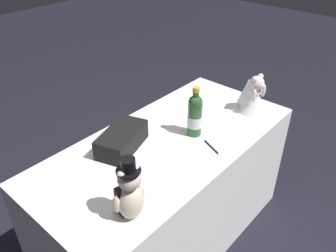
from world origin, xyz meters
name	(u,v)px	position (x,y,z in m)	size (l,w,h in m)	color
ground_plane	(168,235)	(0.00, 0.00, 0.00)	(12.00, 12.00, 0.00)	black
reception_table	(168,193)	(0.00, 0.00, 0.38)	(1.54, 0.72, 0.76)	white
teddy_bear_groom	(129,194)	(0.49, 0.23, 0.88)	(0.14, 0.13, 0.30)	beige
teddy_bear_bride	(253,95)	(-0.60, 0.16, 0.86)	(0.18, 0.22, 0.24)	white
champagne_bottle	(195,115)	(-0.15, 0.06, 0.88)	(0.08, 0.08, 0.29)	#28562A
signing_pen	(212,147)	(-0.11, 0.21, 0.76)	(0.06, 0.13, 0.01)	black
gift_case_black	(122,140)	(0.20, -0.14, 0.81)	(0.34, 0.25, 0.11)	black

